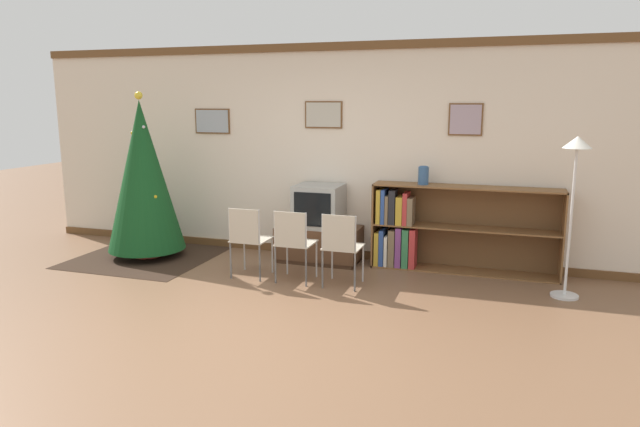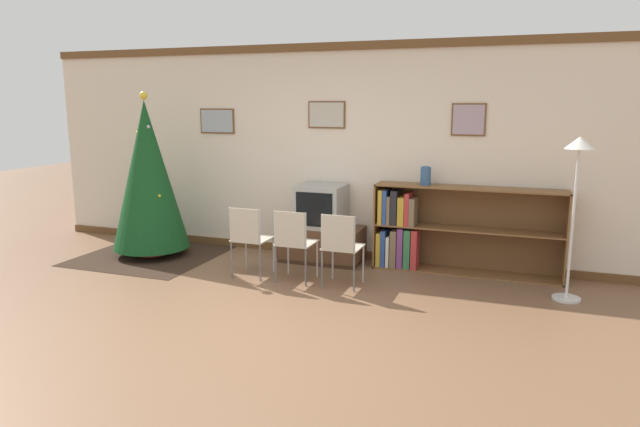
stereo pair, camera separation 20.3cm
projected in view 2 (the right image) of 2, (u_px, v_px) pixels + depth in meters
name	position (u px, v px, depth m)	size (l,w,h in m)	color
ground_plane	(241.00, 326.00, 5.13)	(24.00, 24.00, 0.00)	brown
wall_back	(334.00, 152.00, 7.26)	(8.46, 0.11, 2.70)	silver
area_rug	(153.00, 255.00, 7.51)	(1.69, 1.75, 0.01)	#332319
christmas_tree	(148.00, 176.00, 7.31)	(0.97, 0.97, 2.10)	maroon
tv_console	(321.00, 244.00, 7.18)	(1.03, 0.54, 0.45)	#412A1A
television	(321.00, 206.00, 7.09)	(0.57, 0.53, 0.53)	#9E9E99
folding_chair_left	(249.00, 237.00, 6.48)	(0.40, 0.40, 0.82)	#BCB29E
folding_chair_center	(293.00, 241.00, 6.29)	(0.40, 0.40, 0.82)	#BCB29E
folding_chair_right	(341.00, 245.00, 6.11)	(0.40, 0.40, 0.82)	#BCB29E
bookshelf	(432.00, 230.00, 6.77)	(2.16, 0.36, 1.02)	brown
vase	(426.00, 176.00, 6.67)	(0.12, 0.12, 0.22)	#335684
standing_lamp	(577.00, 176.00, 5.57)	(0.28, 0.28, 1.66)	silver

